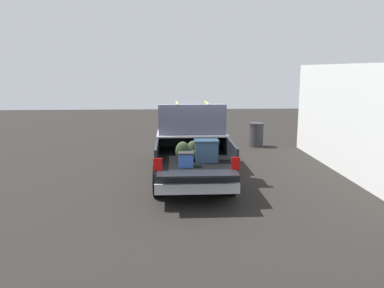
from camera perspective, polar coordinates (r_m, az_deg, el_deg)
name	(u,v)px	position (r m, az deg, el deg)	size (l,w,h in m)	color
ground_plane	(191,177)	(11.63, -0.16, -4.77)	(40.00, 40.00, 0.00)	black
pickup_truck	(190,143)	(11.75, -0.24, 0.10)	(6.05, 2.06, 2.23)	black
building_facade	(352,121)	(12.41, 22.25, 3.14)	(8.62, 0.36, 3.29)	white
trash_can	(256,135)	(16.25, 9.33, 1.36)	(0.60, 0.60, 0.98)	#2D2D33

